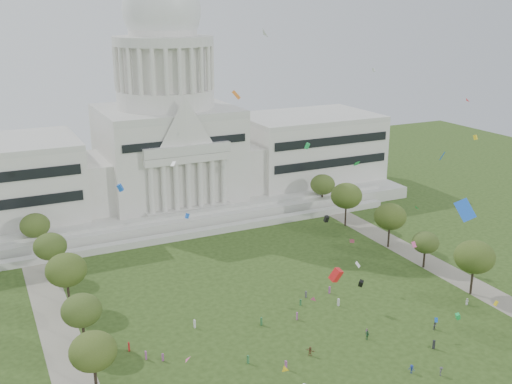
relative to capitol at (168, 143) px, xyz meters
name	(u,v)px	position (x,y,z in m)	size (l,w,h in m)	color
ground	(361,380)	(0.00, -113.59, -22.30)	(400.00, 400.00, 0.00)	#2B4217
capitol	(168,143)	(0.00, 0.00, 0.00)	(160.00, 64.50, 91.30)	beige
path_left	(68,361)	(-48.00, -83.59, -22.28)	(8.00, 160.00, 0.04)	gray
path_right	(446,271)	(48.00, -83.59, -22.28)	(8.00, 160.00, 0.04)	gray
row_tree_l_2	(93,351)	(-45.04, -96.29, -13.79)	(8.42, 8.42, 11.97)	black
row_tree_r_2	(475,257)	(44.17, -96.15, -12.64)	(9.55, 9.55, 13.58)	black
row_tree_l_3	(81,310)	(-44.09, -79.67, -14.09)	(8.12, 8.12, 11.55)	black
row_tree_r_3	(426,243)	(44.40, -79.10, -15.21)	(7.01, 7.01, 9.98)	black
row_tree_l_4	(66,270)	(-44.08, -61.17, -12.90)	(9.29, 9.29, 13.21)	black
row_tree_r_4	(390,217)	(44.76, -63.55, -13.01)	(9.19, 9.19, 13.06)	black
row_tree_l_5	(50,246)	(-45.22, -42.58, -13.88)	(8.33, 8.33, 11.85)	black
row_tree_r_5	(346,196)	(43.49, -43.40, -12.37)	(9.82, 9.82, 13.96)	black
row_tree_l_6	(35,225)	(-46.87, -24.45, -14.02)	(8.19, 8.19, 11.64)	black
row_tree_r_6	(323,185)	(45.96, -25.46, -13.79)	(8.42, 8.42, 11.97)	black
person_0	(467,302)	(39.35, -99.96, -21.47)	(0.81, 0.53, 1.65)	silver
person_2	(435,326)	(24.88, -105.46, -21.32)	(0.95, 0.58, 1.95)	#4C4C51
person_3	(412,369)	(9.78, -115.95, -21.40)	(1.16, 0.60, 1.79)	navy
person_4	(367,335)	(9.43, -102.27, -21.31)	(1.16, 0.63, 1.97)	#33723F
person_5	(310,351)	(-4.40, -102.48, -21.31)	(1.83, 0.73, 1.98)	olive
person_9	(441,371)	(14.24, -118.97, -21.36)	(1.20, 0.62, 1.86)	#4C4C51
person_10	(367,332)	(10.38, -100.94, -21.54)	(0.88, 0.48, 1.50)	#994C8C
distant_crowd	(252,353)	(-14.98, -97.78, -21.40)	(60.24, 40.88, 1.95)	#33723F
kite_swarm	(353,222)	(2.93, -104.29, 5.30)	(97.92, 98.88, 59.65)	white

